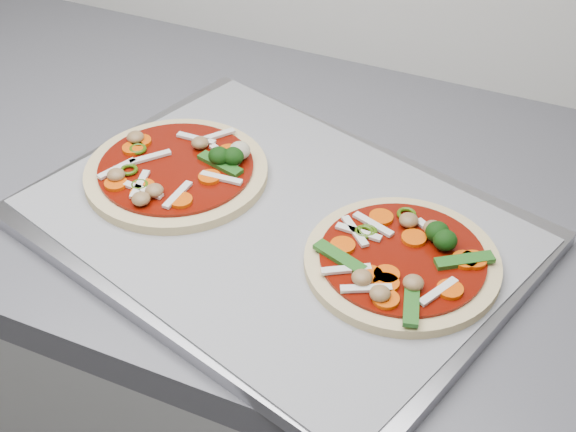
% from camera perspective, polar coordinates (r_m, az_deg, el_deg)
% --- Properties ---
extents(countertop, '(3.60, 0.60, 0.04)m').
position_cam_1_polar(countertop, '(0.91, 5.57, -0.20)').
color(countertop, '#57565D').
rests_on(countertop, base_cabinet).
extents(baking_tray, '(0.58, 0.49, 0.02)m').
position_cam_1_polar(baking_tray, '(0.85, -0.86, -0.78)').
color(baking_tray, '#9A999F').
rests_on(baking_tray, countertop).
extents(parchment, '(0.56, 0.48, 0.00)m').
position_cam_1_polar(parchment, '(0.84, -0.87, -0.31)').
color(parchment, '#949499').
rests_on(parchment, baking_tray).
extents(pizza_left, '(0.21, 0.21, 0.03)m').
position_cam_1_polar(pizza_left, '(0.90, -7.86, 3.24)').
color(pizza_left, tan).
rests_on(pizza_left, parchment).
extents(pizza_right, '(0.27, 0.27, 0.03)m').
position_cam_1_polar(pizza_right, '(0.79, 8.19, -3.10)').
color(pizza_right, tan).
rests_on(pizza_right, parchment).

